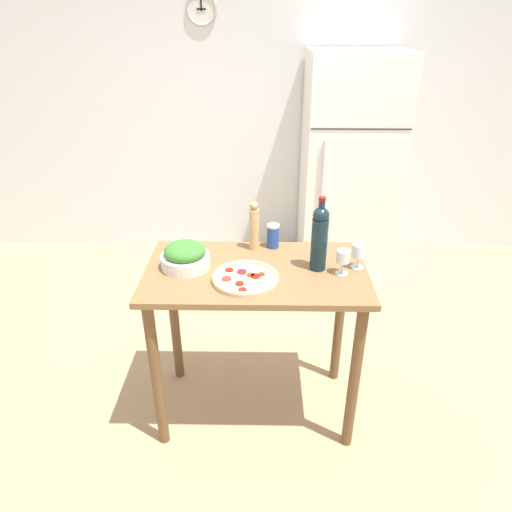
{
  "coord_description": "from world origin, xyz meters",
  "views": [
    {
      "loc": [
        0.03,
        -1.97,
        2.05
      ],
      "look_at": [
        0.0,
        0.03,
        0.99
      ],
      "focal_mm": 32.0,
      "sensor_mm": 36.0,
      "label": 1
    }
  ],
  "objects_px": {
    "refrigerator": "(348,168)",
    "wine_glass_near": "(343,258)",
    "wine_bottle": "(320,237)",
    "salt_canister": "(273,236)",
    "pepper_mill": "(254,227)",
    "salad_bowl": "(185,256)",
    "homemade_pizza": "(245,278)",
    "wine_glass_far": "(359,252)"
  },
  "relations": [
    {
      "from": "wine_glass_near",
      "to": "pepper_mill",
      "type": "bearing_deg",
      "value": 148.73
    },
    {
      "from": "pepper_mill",
      "to": "salad_bowl",
      "type": "distance_m",
      "value": 0.4
    },
    {
      "from": "pepper_mill",
      "to": "salad_bowl",
      "type": "xyz_separation_m",
      "value": [
        -0.34,
        -0.21,
        -0.07
      ]
    },
    {
      "from": "salt_canister",
      "to": "salad_bowl",
      "type": "bearing_deg",
      "value": -152.42
    },
    {
      "from": "salad_bowl",
      "to": "homemade_pizza",
      "type": "relative_size",
      "value": 0.76
    },
    {
      "from": "pepper_mill",
      "to": "wine_bottle",
      "type": "bearing_deg",
      "value": -33.53
    },
    {
      "from": "wine_glass_far",
      "to": "salad_bowl",
      "type": "xyz_separation_m",
      "value": [
        -0.86,
        -0.01,
        -0.03
      ]
    },
    {
      "from": "pepper_mill",
      "to": "salad_bowl",
      "type": "height_order",
      "value": "pepper_mill"
    },
    {
      "from": "pepper_mill",
      "to": "wine_glass_far",
      "type": "bearing_deg",
      "value": -21.13
    },
    {
      "from": "wine_glass_far",
      "to": "salt_canister",
      "type": "relative_size",
      "value": 0.97
    },
    {
      "from": "refrigerator",
      "to": "wine_glass_near",
      "type": "bearing_deg",
      "value": -100.22
    },
    {
      "from": "wine_bottle",
      "to": "salt_canister",
      "type": "relative_size",
      "value": 2.87
    },
    {
      "from": "salad_bowl",
      "to": "pepper_mill",
      "type": "bearing_deg",
      "value": 31.41
    },
    {
      "from": "refrigerator",
      "to": "pepper_mill",
      "type": "distance_m",
      "value": 1.72
    },
    {
      "from": "wine_glass_far",
      "to": "homemade_pizza",
      "type": "distance_m",
      "value": 0.58
    },
    {
      "from": "wine_bottle",
      "to": "pepper_mill",
      "type": "bearing_deg",
      "value": 146.47
    },
    {
      "from": "salt_canister",
      "to": "wine_glass_far",
      "type": "bearing_deg",
      "value": -28.15
    },
    {
      "from": "salad_bowl",
      "to": "homemade_pizza",
      "type": "xyz_separation_m",
      "value": [
        0.3,
        -0.13,
        -0.05
      ]
    },
    {
      "from": "salad_bowl",
      "to": "wine_bottle",
      "type": "bearing_deg",
      "value": -0.47
    },
    {
      "from": "wine_bottle",
      "to": "wine_glass_near",
      "type": "xyz_separation_m",
      "value": [
        0.11,
        -0.05,
        -0.09
      ]
    },
    {
      "from": "wine_bottle",
      "to": "salad_bowl",
      "type": "height_order",
      "value": "wine_bottle"
    },
    {
      "from": "wine_bottle",
      "to": "wine_glass_near",
      "type": "relative_size",
      "value": 2.96
    },
    {
      "from": "refrigerator",
      "to": "pepper_mill",
      "type": "height_order",
      "value": "refrigerator"
    },
    {
      "from": "refrigerator",
      "to": "homemade_pizza",
      "type": "relative_size",
      "value": 5.67
    },
    {
      "from": "wine_glass_near",
      "to": "salad_bowl",
      "type": "bearing_deg",
      "value": 175.81
    },
    {
      "from": "homemade_pizza",
      "to": "pepper_mill",
      "type": "bearing_deg",
      "value": 84.01
    },
    {
      "from": "wine_glass_far",
      "to": "salad_bowl",
      "type": "relative_size",
      "value": 0.52
    },
    {
      "from": "wine_bottle",
      "to": "homemade_pizza",
      "type": "height_order",
      "value": "wine_bottle"
    },
    {
      "from": "wine_glass_near",
      "to": "salt_canister",
      "type": "distance_m",
      "value": 0.44
    },
    {
      "from": "wine_glass_near",
      "to": "pepper_mill",
      "type": "xyz_separation_m",
      "value": [
        -0.43,
        0.26,
        0.04
      ]
    },
    {
      "from": "wine_glass_far",
      "to": "salad_bowl",
      "type": "distance_m",
      "value": 0.86
    },
    {
      "from": "refrigerator",
      "to": "wine_glass_near",
      "type": "relative_size",
      "value": 14.26
    },
    {
      "from": "wine_glass_far",
      "to": "homemade_pizza",
      "type": "bearing_deg",
      "value": -166.29
    },
    {
      "from": "wine_glass_near",
      "to": "salad_bowl",
      "type": "xyz_separation_m",
      "value": [
        -0.77,
        0.06,
        -0.03
      ]
    },
    {
      "from": "wine_bottle",
      "to": "wine_glass_far",
      "type": "bearing_deg",
      "value": 3.27
    },
    {
      "from": "refrigerator",
      "to": "salad_bowl",
      "type": "distance_m",
      "value": 2.07
    },
    {
      "from": "refrigerator",
      "to": "pepper_mill",
      "type": "xyz_separation_m",
      "value": [
        -0.76,
        -1.54,
        0.15
      ]
    },
    {
      "from": "wine_glass_far",
      "to": "salad_bowl",
      "type": "bearing_deg",
      "value": -179.6
    },
    {
      "from": "wine_glass_far",
      "to": "homemade_pizza",
      "type": "height_order",
      "value": "wine_glass_far"
    },
    {
      "from": "refrigerator",
      "to": "wine_glass_near",
      "type": "distance_m",
      "value": 1.84
    },
    {
      "from": "wine_glass_near",
      "to": "salt_canister",
      "type": "relative_size",
      "value": 0.97
    },
    {
      "from": "wine_glass_far",
      "to": "wine_glass_near",
      "type": "bearing_deg",
      "value": -143.97
    }
  ]
}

